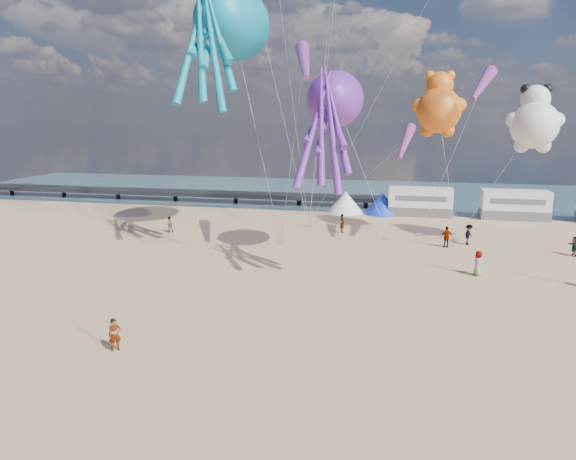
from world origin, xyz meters
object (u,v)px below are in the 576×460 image
object	(u,v)px
beachgoer_2	(469,235)
beachgoer_5	(342,223)
kite_octopus_teal	(232,23)
windsock_mid	(482,85)
beachgoer_6	(478,263)
sandbag_c	(456,239)
sandbag_e	(309,227)
kite_octopus_purple	(335,99)
tent_white	(345,202)
windsock_right	(405,143)
beachgoer_1	(169,224)
sandbag_d	(419,234)
motorhome_1	(515,205)
standing_person	(115,335)
kite_panda	(534,125)
tent_blue	(382,203)
kite_teddy_orange	(439,110)
sandbag_a	(281,243)
sandbag_b	(388,239)
beachgoer_4	(574,246)
motorhome_0	(420,202)
windsock_left	(304,61)

from	to	relation	value
beachgoer_2	beachgoer_5	world-z (taller)	beachgoer_5
kite_octopus_teal	windsock_mid	distance (m)	20.04
beachgoer_6	sandbag_c	distance (m)	10.11
sandbag_e	kite_octopus_purple	xyz separation A→B (m)	(3.66, -10.85, 11.48)
tent_white	windsock_right	distance (m)	16.51
beachgoer_1	windsock_right	size ratio (longest dim) A/B	0.31
beachgoer_1	sandbag_d	xyz separation A→B (m)	(22.46, 3.45, -0.64)
motorhome_1	standing_person	bearing A→B (deg)	-123.46
beachgoer_6	kite_panda	size ratio (longest dim) A/B	0.27
beachgoer_2	sandbag_d	size ratio (longest dim) A/B	3.43
tent_blue	standing_person	world-z (taller)	tent_blue
sandbag_e	kite_teddy_orange	distance (m)	15.68
kite_octopus_purple	windsock_mid	bearing A→B (deg)	11.17
beachgoer_6	standing_person	bearing A→B (deg)	-22.47
beachgoer_6	kite_octopus_teal	bearing A→B (deg)	-83.90
tent_white	tent_blue	xyz separation A→B (m)	(4.00, 0.00, 0.00)
motorhome_1	sandbag_e	bearing A→B (deg)	-156.61
motorhome_1	beachgoer_5	world-z (taller)	motorhome_1
sandbag_c	kite_teddy_orange	xyz separation A→B (m)	(-2.09, 0.82, 10.83)
beachgoer_5	sandbag_a	xyz separation A→B (m)	(-4.52, -5.56, -0.77)
sandbag_b	sandbag_d	size ratio (longest dim) A/B	1.00
sandbag_e	kite_octopus_teal	size ratio (longest dim) A/B	0.04
motorhome_1	beachgoer_2	world-z (taller)	motorhome_1
beachgoer_4	motorhome_0	bearing A→B (deg)	-152.23
sandbag_e	beachgoer_4	bearing A→B (deg)	-14.95
sandbag_d	kite_teddy_orange	distance (m)	10.88
beachgoer_4	sandbag_b	distance (m)	14.15
motorhome_0	windsock_left	world-z (taller)	windsock_left
motorhome_1	tent_blue	size ratio (longest dim) A/B	1.65
sandbag_a	windsock_left	world-z (taller)	windsock_left
beachgoer_5	kite_octopus_purple	xyz separation A→B (m)	(0.30, -9.40, 10.71)
tent_white	beachgoer_6	size ratio (longest dim) A/B	2.37
beachgoer_4	sandbag_e	world-z (taller)	beachgoer_4
tent_blue	beachgoer_5	distance (m)	10.65
kite_octopus_purple	kite_teddy_orange	size ratio (longest dim) A/B	1.58
standing_person	kite_teddy_orange	bearing A→B (deg)	18.91
kite_octopus_purple	kite_panda	bearing A→B (deg)	12.94
sandbag_b	windsock_right	distance (m)	8.45
tent_white	sandbag_a	xyz separation A→B (m)	(-3.74, -15.70, -1.09)
tent_white	sandbag_e	bearing A→B (deg)	-106.59
motorhome_1	windsock_left	xyz separation A→B (m)	(-18.75, -19.02, 12.70)
sandbag_c	kite_octopus_teal	distance (m)	25.95
motorhome_1	kite_octopus_purple	size ratio (longest dim) A/B	0.65
beachgoer_2	tent_white	bearing A→B (deg)	72.70
windsock_mid	windsock_right	xyz separation A→B (m)	(-5.29, 1.51, -4.31)
tent_white	beachgoer_6	world-z (taller)	tent_white
beachgoer_2	kite_teddy_orange	bearing A→B (deg)	83.29
beachgoer_4	kite_octopus_teal	distance (m)	31.94
beachgoer_5	kite_octopus_purple	world-z (taller)	kite_octopus_purple
tent_white	sandbag_e	distance (m)	9.13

